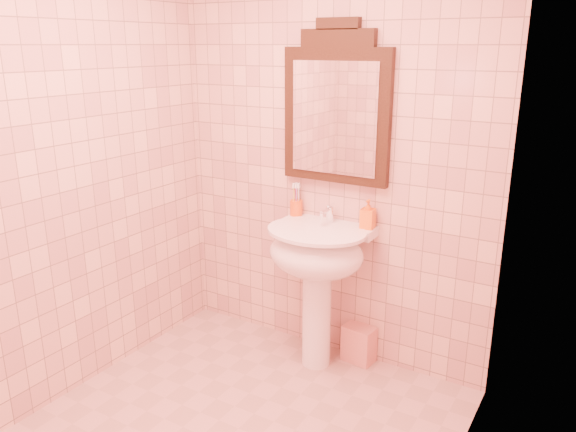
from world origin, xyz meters
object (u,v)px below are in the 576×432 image
Objects in this scene: mirror at (336,109)px; toothbrush_cup at (296,207)px; soap_dispenser at (368,214)px; pedestal_sink at (317,262)px; towel at (359,344)px.

toothbrush_cup is at bearing -173.61° from mirror.
soap_dispenser is (0.47, -0.01, 0.03)m from toothbrush_cup.
pedestal_sink is at bearing -35.99° from toothbrush_cup.
pedestal_sink is 3.81× the size of towel.
soap_dispenser is (0.23, 0.17, 0.28)m from pedestal_sink.
pedestal_sink is at bearing -90.00° from mirror.
toothbrush_cup is (-0.24, -0.03, -0.60)m from mirror.
mirror is at bearing 167.26° from soap_dispenser.
pedestal_sink is at bearing -141.25° from towel.
towel is at bearing 38.75° from pedestal_sink.
towel is (0.21, 0.17, -0.55)m from pedestal_sink.
pedestal_sink is 0.88m from mirror.
mirror is 1.42m from towel.
mirror is 3.97× the size of towel.
soap_dispenser is at bearing -8.18° from mirror.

